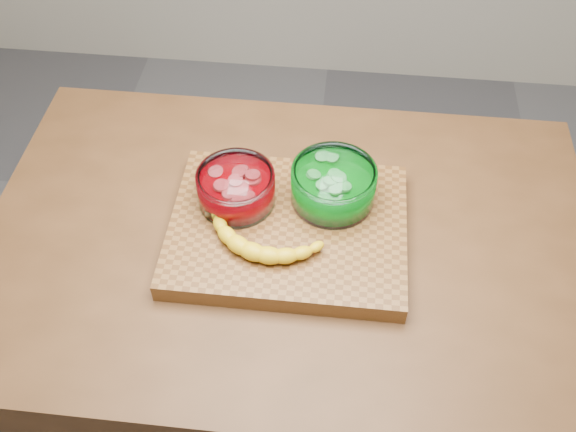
# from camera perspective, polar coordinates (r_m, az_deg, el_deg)

# --- Properties ---
(ground) EXTENTS (3.50, 3.50, 0.00)m
(ground) POSITION_cam_1_polar(r_m,az_deg,el_deg) (2.03, 0.00, -17.84)
(ground) COLOR #5A595E
(ground) RESTS_ON ground
(counter) EXTENTS (1.20, 0.80, 0.90)m
(counter) POSITION_cam_1_polar(r_m,az_deg,el_deg) (1.63, 0.00, -11.73)
(counter) COLOR #4F2F17
(counter) RESTS_ON ground
(cutting_board) EXTENTS (0.45, 0.35, 0.04)m
(cutting_board) POSITION_cam_1_polar(r_m,az_deg,el_deg) (1.24, 0.00, -1.20)
(cutting_board) COLOR brown
(cutting_board) RESTS_ON counter
(bowl_red) EXTENTS (0.15, 0.15, 0.07)m
(bowl_red) POSITION_cam_1_polar(r_m,az_deg,el_deg) (1.24, -4.63, 2.49)
(bowl_red) COLOR white
(bowl_red) RESTS_ON cutting_board
(bowl_green) EXTENTS (0.16, 0.16, 0.08)m
(bowl_green) POSITION_cam_1_polar(r_m,az_deg,el_deg) (1.24, 4.05, 2.74)
(bowl_green) COLOR white
(bowl_green) RESTS_ON cutting_board
(banana) EXTENTS (0.25, 0.15, 0.04)m
(banana) POSITION_cam_1_polar(r_m,az_deg,el_deg) (1.18, -2.10, -1.74)
(banana) COLOR gold
(banana) RESTS_ON cutting_board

